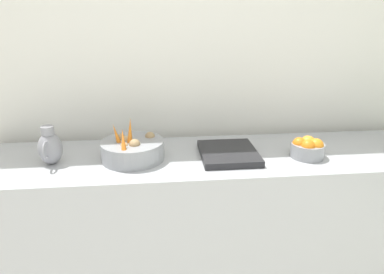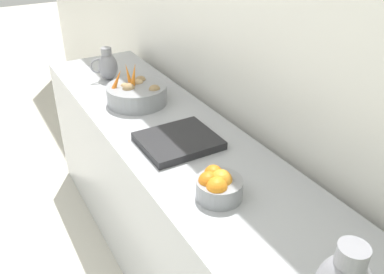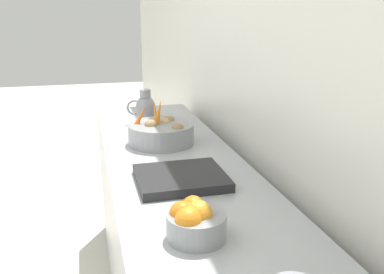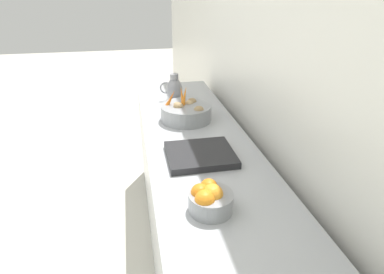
# 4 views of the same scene
# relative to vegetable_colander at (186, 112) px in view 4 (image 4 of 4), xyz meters

# --- Properties ---
(tile_wall_left) EXTENTS (0.10, 8.72, 3.00)m
(tile_wall_left) POSITION_rel_vegetable_colander_xyz_m (-0.43, 0.95, 0.54)
(tile_wall_left) COLOR white
(tile_wall_left) RESTS_ON ground_plane
(prep_counter) EXTENTS (0.60, 2.65, 0.91)m
(prep_counter) POSITION_rel_vegetable_colander_xyz_m (-0.02, 0.45, -0.51)
(prep_counter) COLOR #ADAFB5
(prep_counter) RESTS_ON ground_plane
(vegetable_colander) EXTENTS (0.33, 0.33, 0.23)m
(vegetable_colander) POSITION_rel_vegetable_colander_xyz_m (0.00, 0.00, 0.00)
(vegetable_colander) COLOR gray
(vegetable_colander) RESTS_ON prep_counter
(orange_bowl) EXTENTS (0.18, 0.18, 0.12)m
(orange_bowl) POSITION_rel_vegetable_colander_xyz_m (0.07, 0.93, 0.00)
(orange_bowl) COLOR gray
(orange_bowl) RESTS_ON prep_counter
(metal_pitcher_short) EXTENTS (0.17, 0.12, 0.20)m
(metal_pitcher_short) POSITION_rel_vegetable_colander_xyz_m (0.02, -0.41, 0.04)
(metal_pitcher_short) COLOR gray
(metal_pitcher_short) RESTS_ON prep_counter
(counter_sink_basin) EXTENTS (0.34, 0.30, 0.04)m
(counter_sink_basin) POSITION_rel_vegetable_colander_xyz_m (0.02, 0.51, -0.04)
(counter_sink_basin) COLOR #232326
(counter_sink_basin) RESTS_ON prep_counter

